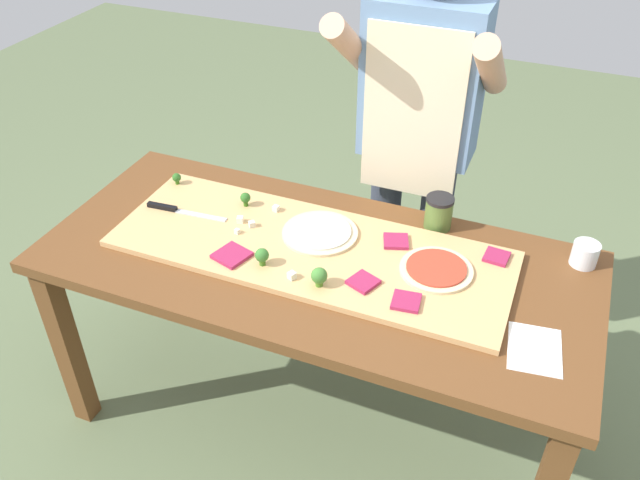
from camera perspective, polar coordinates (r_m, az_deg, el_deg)
ground_plane at (r=2.65m, az=-0.36°, el=-14.83°), size 8.00×8.00×0.00m
prep_table at (r=2.16m, az=-0.43°, el=-3.62°), size 1.77×0.78×0.78m
cutting_board at (r=2.12m, az=-0.88°, el=-0.79°), size 1.29×0.47×0.02m
chefs_knife at (r=2.33m, az=-12.42°, el=2.58°), size 0.30×0.04×0.02m
pizza_whole_tomato_red at (r=2.04m, az=10.04°, el=-2.50°), size 0.23×0.23×0.02m
pizza_whole_white_garlic at (r=2.16m, az=-0.00°, el=0.66°), size 0.25×0.25×0.02m
pizza_slice_far_right at (r=2.08m, az=-7.65°, el=-1.31°), size 0.12×0.12×0.01m
pizza_slice_center at (r=2.14m, az=6.60°, el=-0.11°), size 0.10×0.10×0.01m
pizza_slice_near_left at (r=1.97m, az=3.76°, el=-3.65°), size 0.10×0.10×0.01m
pizza_slice_near_right at (r=1.92m, az=7.48°, el=-5.29°), size 0.09×0.09×0.01m
pizza_slice_far_left at (r=2.13m, az=15.05°, el=-1.40°), size 0.08×0.08×0.01m
broccoli_floret_center_left at (r=2.02m, az=-5.05°, el=-1.37°), size 0.04×0.04×0.06m
broccoli_floret_center_right at (r=1.94m, az=-0.07°, el=-3.15°), size 0.05×0.05×0.06m
broccoli_floret_front_left at (r=2.30m, az=-6.48°, el=3.62°), size 0.04×0.04×0.05m
broccoli_floret_back_mid at (r=2.47m, az=-12.32°, el=5.28°), size 0.03×0.03×0.04m
cheese_crumble_a at (r=2.23m, az=-6.94°, el=1.76°), size 0.03×0.03×0.02m
cheese_crumble_b at (r=1.98m, az=-2.46°, el=-3.10°), size 0.03×0.03×0.02m
cheese_crumble_c at (r=2.21m, az=-5.92°, el=1.38°), size 0.03×0.03×0.02m
cheese_crumble_d at (r=2.28m, az=-3.84°, el=2.75°), size 0.02×0.02×0.02m
cheese_crumble_e at (r=2.18m, az=-7.24°, el=0.70°), size 0.02×0.02×0.02m
flour_cup at (r=2.21m, az=21.95°, el=-1.23°), size 0.08×0.08×0.08m
sauce_jar at (r=2.24m, az=10.25°, el=2.37°), size 0.09×0.09×0.12m
recipe_note at (r=1.89m, az=18.10°, el=-8.97°), size 0.16×0.20×0.00m
cook_center at (r=2.39m, az=8.45°, el=9.57°), size 0.54×0.39×1.67m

